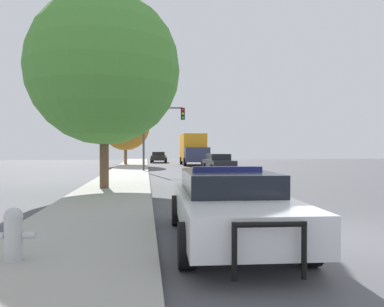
{
  "coord_description": "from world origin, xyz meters",
  "views": [
    {
      "loc": [
        -3.8,
        -7.04,
        1.78
      ],
      "look_at": [
        -0.51,
        19.48,
        1.45
      ],
      "focal_mm": 35.0,
      "sensor_mm": 36.0,
      "label": 1
    }
  ],
  "objects_px": {
    "police_car": "(229,203)",
    "tree_sidewalk_far": "(126,126)",
    "fire_hydrant": "(13,232)",
    "car_background_distant": "(159,157)",
    "traffic_light": "(160,125)",
    "box_truck": "(193,149)",
    "tree_sidewalk_near": "(104,69)",
    "car_background_oncoming": "(219,162)"
  },
  "relations": [
    {
      "from": "car_background_oncoming",
      "to": "box_truck",
      "type": "bearing_deg",
      "value": -90.19
    },
    {
      "from": "police_car",
      "to": "car_background_distant",
      "type": "xyz_separation_m",
      "value": [
        0.08,
        41.31,
        0.0
      ]
    },
    {
      "from": "traffic_light",
      "to": "police_car",
      "type": "bearing_deg",
      "value": -88.72
    },
    {
      "from": "traffic_light",
      "to": "car_background_oncoming",
      "type": "xyz_separation_m",
      "value": [
        4.43,
        -0.55,
        -2.87
      ]
    },
    {
      "from": "box_truck",
      "to": "tree_sidewalk_near",
      "type": "xyz_separation_m",
      "value": [
        -6.94,
        -24.61,
        3.36
      ]
    },
    {
      "from": "tree_sidewalk_near",
      "to": "traffic_light",
      "type": "bearing_deg",
      "value": 77.34
    },
    {
      "from": "tree_sidewalk_far",
      "to": "car_background_oncoming",
      "type": "bearing_deg",
      "value": -57.91
    },
    {
      "from": "police_car",
      "to": "tree_sidewalk_far",
      "type": "relative_size",
      "value": 0.81
    },
    {
      "from": "fire_hydrant",
      "to": "traffic_light",
      "type": "xyz_separation_m",
      "value": [
        3.06,
        22.96,
        3.07
      ]
    },
    {
      "from": "traffic_light",
      "to": "box_truck",
      "type": "xyz_separation_m",
      "value": [
        4.08,
        11.92,
        -1.84
      ]
    },
    {
      "from": "traffic_light",
      "to": "tree_sidewalk_far",
      "type": "xyz_separation_m",
      "value": [
        -3.26,
        11.7,
        0.56
      ]
    },
    {
      "from": "car_background_distant",
      "to": "tree_sidewalk_far",
      "type": "relative_size",
      "value": 0.73
    },
    {
      "from": "police_car",
      "to": "traffic_light",
      "type": "bearing_deg",
      "value": -86.35
    },
    {
      "from": "traffic_light",
      "to": "tree_sidewalk_near",
      "type": "bearing_deg",
      "value": -102.66
    },
    {
      "from": "traffic_light",
      "to": "car_background_oncoming",
      "type": "relative_size",
      "value": 1.11
    },
    {
      "from": "fire_hydrant",
      "to": "car_background_distant",
      "type": "distance_m",
      "value": 42.76
    },
    {
      "from": "fire_hydrant",
      "to": "tree_sidewalk_far",
      "type": "height_order",
      "value": "tree_sidewalk_far"
    },
    {
      "from": "police_car",
      "to": "box_truck",
      "type": "bearing_deg",
      "value": -93.75
    },
    {
      "from": "traffic_light",
      "to": "tree_sidewalk_far",
      "type": "distance_m",
      "value": 12.16
    },
    {
      "from": "tree_sidewalk_near",
      "to": "box_truck",
      "type": "bearing_deg",
      "value": 74.26
    },
    {
      "from": "fire_hydrant",
      "to": "box_truck",
      "type": "relative_size",
      "value": 0.11
    },
    {
      "from": "fire_hydrant",
      "to": "box_truck",
      "type": "bearing_deg",
      "value": 78.42
    },
    {
      "from": "police_car",
      "to": "car_background_distant",
      "type": "relative_size",
      "value": 1.11
    },
    {
      "from": "car_background_distant",
      "to": "box_truck",
      "type": "bearing_deg",
      "value": -60.61
    },
    {
      "from": "police_car",
      "to": "car_background_distant",
      "type": "distance_m",
      "value": 41.31
    },
    {
      "from": "fire_hydrant",
      "to": "car_background_distant",
      "type": "xyz_separation_m",
      "value": [
        3.63,
        42.61,
        0.19
      ]
    },
    {
      "from": "box_truck",
      "to": "tree_sidewalk_far",
      "type": "relative_size",
      "value": 1.04
    },
    {
      "from": "car_background_oncoming",
      "to": "tree_sidewalk_near",
      "type": "distance_m",
      "value": 14.82
    },
    {
      "from": "fire_hydrant",
      "to": "tree_sidewalk_far",
      "type": "relative_size",
      "value": 0.12
    },
    {
      "from": "fire_hydrant",
      "to": "car_background_distant",
      "type": "height_order",
      "value": "car_background_distant"
    },
    {
      "from": "car_background_oncoming",
      "to": "box_truck",
      "type": "xyz_separation_m",
      "value": [
        -0.35,
        12.47,
        1.03
      ]
    },
    {
      "from": "tree_sidewalk_near",
      "to": "fire_hydrant",
      "type": "bearing_deg",
      "value": -91.16
    },
    {
      "from": "fire_hydrant",
      "to": "car_background_oncoming",
      "type": "relative_size",
      "value": 0.18
    },
    {
      "from": "traffic_light",
      "to": "tree_sidewalk_far",
      "type": "relative_size",
      "value": 0.75
    },
    {
      "from": "traffic_light",
      "to": "car_background_distant",
      "type": "bearing_deg",
      "value": 88.34
    },
    {
      "from": "police_car",
      "to": "fire_hydrant",
      "type": "xyz_separation_m",
      "value": [
        -3.54,
        -1.3,
        -0.19
      ]
    },
    {
      "from": "traffic_light",
      "to": "car_background_distant",
      "type": "height_order",
      "value": "traffic_light"
    },
    {
      "from": "box_truck",
      "to": "tree_sidewalk_near",
      "type": "relative_size",
      "value": 0.84
    },
    {
      "from": "traffic_light",
      "to": "car_background_distant",
      "type": "relative_size",
      "value": 1.03
    },
    {
      "from": "police_car",
      "to": "tree_sidewalk_far",
      "type": "distance_m",
      "value": 33.75
    },
    {
      "from": "box_truck",
      "to": "tree_sidewalk_near",
      "type": "height_order",
      "value": "tree_sidewalk_near"
    },
    {
      "from": "police_car",
      "to": "traffic_light",
      "type": "xyz_separation_m",
      "value": [
        -0.48,
        21.66,
        2.88
      ]
    }
  ]
}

